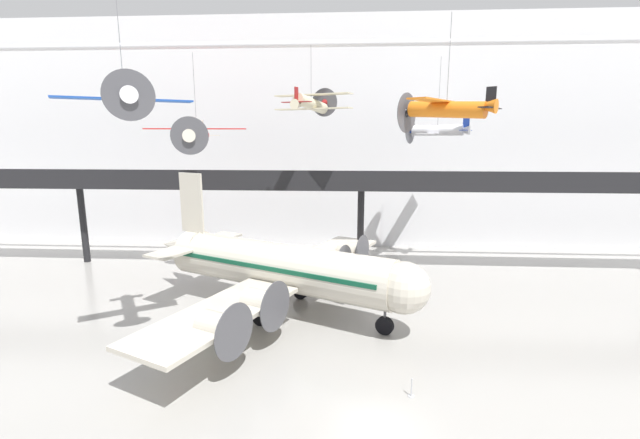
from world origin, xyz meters
name	(u,v)px	position (x,y,z in m)	size (l,w,h in m)	color
ground_plane	(375,431)	(0.00, 0.00, 0.00)	(260.00, 260.00, 0.00)	#9E9B96
hangar_back_wall	(359,135)	(0.00, 36.25, 13.85)	(140.00, 3.00, 27.70)	white
mezzanine_walkway	(362,186)	(0.00, 24.91, 8.78)	(110.00, 3.20, 10.45)	black
ceiling_truss_beam	(365,43)	(0.00, 22.65, 21.93)	(120.00, 0.60, 0.60)	silver
airliner_silver_main	(277,267)	(-6.91, 13.94, 3.66)	(23.35, 27.38, 10.68)	beige
suspended_plane_orange_highwing	(446,109)	(5.06, 11.68, 15.60)	(6.59, 7.15, 7.60)	orange
suspended_plane_white_twin	(437,131)	(7.77, 27.60, 14.28)	(6.72, 7.53, 8.63)	silver
suspended_plane_red_highwing	(197,135)	(-16.25, 23.77, 13.87)	(9.69, 7.96, 9.44)	red
suspended_plane_blue_trainer	(124,95)	(-14.20, 6.33, 16.12)	(6.85, 6.22, 7.04)	#1E4CAD
suspended_plane_cream_biplane	(311,103)	(-4.79, 21.66, 16.65)	(7.35, 6.38, 6.04)	beige
stanchion_barrier	(411,391)	(2.12, 2.92, 0.33)	(0.36, 0.36, 1.08)	#B2B5BA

